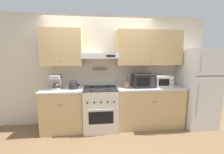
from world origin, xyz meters
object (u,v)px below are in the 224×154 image
at_px(microwave, 143,80).
at_px(toaster_oven, 162,81).
at_px(coffee_maker, 56,82).
at_px(stove_range, 101,108).
at_px(refrigerator, 197,87).
at_px(tea_kettle, 73,86).
at_px(utensil_crock, 127,85).

distance_m(microwave, toaster_oven, 0.46).
bearing_deg(microwave, coffee_maker, 179.56).
xyz_separation_m(stove_range, coffee_maker, (-0.93, 0.05, 0.60)).
distance_m(refrigerator, tea_kettle, 2.82).
height_order(stove_range, refrigerator, refrigerator).
bearing_deg(tea_kettle, coffee_maker, 174.82).
height_order(microwave, utensil_crock, microwave).
bearing_deg(stove_range, microwave, 2.03).
xyz_separation_m(coffee_maker, toaster_oven, (2.36, -0.03, -0.03)).
height_order(coffee_maker, microwave, microwave).
bearing_deg(microwave, tea_kettle, -179.34).
xyz_separation_m(microwave, toaster_oven, (0.46, -0.02, -0.02)).
bearing_deg(coffee_maker, refrigerator, -1.77).
bearing_deg(utensil_crock, coffee_maker, 178.79).
relative_size(coffee_maker, utensil_crock, 1.08).
xyz_separation_m(tea_kettle, toaster_oven, (2.00, -0.00, 0.06)).
height_order(coffee_maker, utensil_crock, coffee_maker).
relative_size(stove_range, tea_kettle, 4.39).
bearing_deg(toaster_oven, stove_range, -179.41).
xyz_separation_m(tea_kettle, utensil_crock, (1.17, 0.00, -0.00)).
xyz_separation_m(refrigerator, coffee_maker, (-3.18, 0.10, 0.18)).
bearing_deg(microwave, utensil_crock, -177.28).
relative_size(refrigerator, coffee_maker, 5.96).
relative_size(microwave, toaster_oven, 1.20).
bearing_deg(tea_kettle, refrigerator, -1.34).
distance_m(coffee_maker, utensil_crock, 1.53).
xyz_separation_m(stove_range, tea_kettle, (-0.58, 0.02, 0.52)).
height_order(stove_range, coffee_maker, coffee_maker).
xyz_separation_m(coffee_maker, microwave, (1.90, -0.01, -0.00)).
bearing_deg(refrigerator, tea_kettle, 178.66).
height_order(refrigerator, tea_kettle, refrigerator).
xyz_separation_m(tea_kettle, microwave, (1.55, 0.02, 0.08)).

